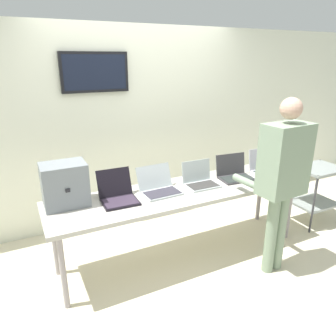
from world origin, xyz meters
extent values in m
cube|color=beige|center=(0.00, 0.00, -0.02)|extent=(8.00, 8.00, 0.04)
cube|color=silver|center=(0.00, 1.13, 1.20)|extent=(8.00, 0.06, 2.41)
cube|color=black|center=(-0.56, 1.08, 1.88)|extent=(0.76, 0.05, 0.44)
cube|color=black|center=(-0.56, 1.06, 1.88)|extent=(0.70, 0.02, 0.38)
cube|color=#B3ADA2|center=(0.00, 0.00, 0.74)|extent=(2.75, 0.70, 0.04)
cylinder|color=gray|center=(-1.27, -0.25, 0.36)|extent=(0.05, 0.05, 0.72)
cylinder|color=gray|center=(1.27, -0.25, 0.36)|extent=(0.05, 0.05, 0.72)
cylinder|color=gray|center=(-1.27, 0.25, 0.36)|extent=(0.05, 0.05, 0.72)
cylinder|color=gray|center=(1.27, 0.25, 0.36)|extent=(0.05, 0.05, 0.72)
cube|color=slate|center=(-1.13, 0.17, 0.96)|extent=(0.39, 0.29, 0.40)
cube|color=black|center=(-1.13, 0.02, 0.96)|extent=(0.04, 0.01, 0.03)
cube|color=black|center=(-0.68, -0.01, 0.77)|extent=(0.34, 0.28, 0.02)
cube|color=#322737|center=(-0.68, -0.02, 0.78)|extent=(0.31, 0.23, 0.00)
cube|color=black|center=(-0.67, 0.17, 0.90)|extent=(0.33, 0.12, 0.25)
cube|color=navy|center=(-0.67, 0.18, 0.90)|extent=(0.30, 0.10, 0.22)
cube|color=#ACB4B6|center=(-0.25, 0.00, 0.77)|extent=(0.38, 0.26, 0.02)
cube|color=#2F2D36|center=(-0.25, -0.01, 0.78)|extent=(0.35, 0.21, 0.00)
cube|color=#ACB4B6|center=(-0.26, 0.16, 0.89)|extent=(0.37, 0.11, 0.23)
cube|color=#305C37|center=(-0.26, 0.17, 0.89)|extent=(0.34, 0.09, 0.20)
cube|color=#ADB6B7|center=(0.22, -0.01, 0.77)|extent=(0.34, 0.24, 0.02)
cube|color=#31302E|center=(0.22, -0.02, 0.78)|extent=(0.31, 0.19, 0.00)
cube|color=#ADB6B7|center=(0.22, 0.12, 0.89)|extent=(0.34, 0.05, 0.23)
cube|color=#384375|center=(0.22, 0.12, 0.89)|extent=(0.31, 0.04, 0.20)
cube|color=#363438|center=(0.66, -0.01, 0.77)|extent=(0.38, 0.27, 0.02)
cube|color=#282E2B|center=(0.66, -0.02, 0.78)|extent=(0.35, 0.22, 0.00)
cube|color=#363438|center=(0.68, 0.13, 0.90)|extent=(0.37, 0.09, 0.24)
cube|color=#B3CDF2|center=(0.68, 0.13, 0.89)|extent=(0.34, 0.07, 0.21)
cube|color=#B2AEB9|center=(1.13, -0.01, 0.77)|extent=(0.35, 0.26, 0.02)
cube|color=#263430|center=(1.13, -0.02, 0.78)|extent=(0.32, 0.20, 0.00)
cube|color=#B2AEB9|center=(1.12, 0.14, 0.90)|extent=(0.35, 0.05, 0.24)
cube|color=#221E2B|center=(1.12, 0.14, 0.90)|extent=(0.32, 0.04, 0.22)
cylinder|color=gray|center=(0.62, -0.63, 0.42)|extent=(0.12, 0.12, 0.83)
cylinder|color=gray|center=(0.75, -0.63, 0.42)|extent=(0.12, 0.12, 0.83)
cube|color=gray|center=(0.68, -0.63, 1.16)|extent=(0.46, 0.29, 0.66)
sphere|color=tan|center=(0.68, -0.63, 1.62)|extent=(0.19, 0.19, 0.19)
cylinder|color=gray|center=(0.50, -0.35, 0.88)|extent=(0.09, 0.32, 0.07)
cylinder|color=gray|center=(0.83, -0.33, 0.88)|extent=(0.09, 0.32, 0.07)
cylinder|color=white|center=(0.82, -0.25, 0.80)|extent=(0.08, 0.08, 0.09)
cube|color=white|center=(0.94, -0.17, 0.76)|extent=(0.26, 0.33, 0.00)
cube|color=gray|center=(1.87, -0.10, 0.73)|extent=(0.56, 0.44, 0.03)
cube|color=gray|center=(1.87, -0.10, 0.26)|extent=(0.53, 0.42, 0.03)
cylinder|color=#333338|center=(1.61, -0.30, 0.37)|extent=(0.02, 0.02, 0.74)
cylinder|color=#333338|center=(1.61, 0.10, 0.37)|extent=(0.02, 0.02, 0.74)
cylinder|color=#333338|center=(2.13, 0.10, 0.37)|extent=(0.02, 0.02, 0.74)
camera|label=1|loc=(-1.47, -2.61, 2.04)|focal=34.01mm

